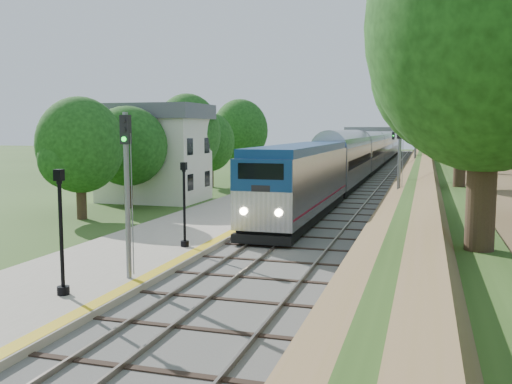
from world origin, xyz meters
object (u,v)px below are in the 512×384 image
(station_building, at_px, (154,152))
(signal_platform, at_px, (127,177))
(signal_farside, at_px, (399,162))
(signal_gantry, at_px, (380,139))
(train, at_px, (374,152))
(lamppost_mid, at_px, (61,239))
(lamppost_far, at_px, (184,209))

(station_building, relative_size, signal_platform, 1.38)
(signal_platform, relative_size, signal_farside, 0.97)
(signal_farside, bearing_deg, signal_gantry, 96.37)
(signal_gantry, relative_size, train, 0.07)
(signal_platform, bearing_deg, train, 87.65)
(lamppost_mid, xyz_separation_m, lamppost_far, (0.73, 8.53, -0.10))
(train, relative_size, lamppost_mid, 29.93)
(signal_gantry, height_order, lamppost_far, signal_gantry)
(train, height_order, signal_platform, signal_platform)
(station_building, relative_size, lamppost_far, 2.13)
(signal_gantry, distance_m, signal_farside, 33.63)
(signal_gantry, relative_size, lamppost_far, 2.08)
(lamppost_mid, distance_m, signal_farside, 21.10)
(station_building, height_order, lamppost_mid, station_building)
(lamppost_far, xyz_separation_m, signal_farside, (9.44, 9.88, 1.86))
(station_building, xyz_separation_m, train, (14.00, 46.33, -1.70))
(lamppost_mid, height_order, signal_farside, signal_farside)
(signal_gantry, relative_size, signal_platform, 1.35)
(lamppost_far, height_order, signal_farside, signal_farside)
(train, xyz_separation_m, signal_farside, (6.20, -54.76, 1.66))
(station_building, height_order, lamppost_far, station_building)
(station_building, xyz_separation_m, lamppost_far, (10.76, -18.30, -1.91))
(signal_platform, bearing_deg, lamppost_far, 93.23)
(station_building, relative_size, signal_farside, 1.34)
(signal_gantry, bearing_deg, lamppost_mid, -97.08)
(station_building, relative_size, lamppost_mid, 2.02)
(lamppost_mid, relative_size, signal_farside, 0.66)
(signal_gantry, bearing_deg, station_building, -123.38)
(train, bearing_deg, signal_gantry, -83.39)
(lamppost_mid, bearing_deg, lamppost_far, 85.13)
(lamppost_far, xyz_separation_m, signal_platform, (0.34, -5.94, 2.02))
(lamppost_far, relative_size, signal_platform, 0.65)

